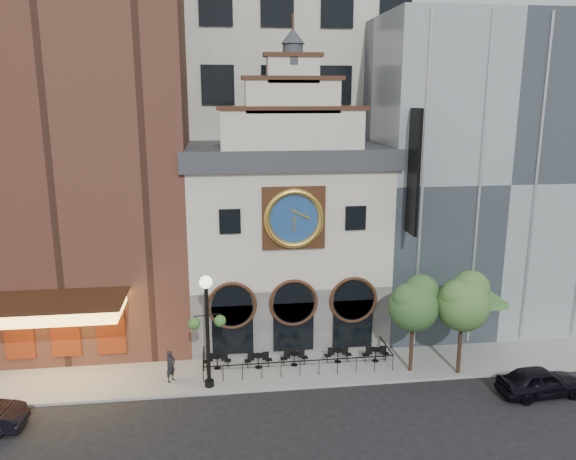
% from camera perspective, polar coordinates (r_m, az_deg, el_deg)
% --- Properties ---
extents(ground, '(120.00, 120.00, 0.00)m').
position_cam_1_polar(ground, '(31.17, 1.58, -15.88)').
color(ground, black).
rests_on(ground, ground).
extents(sidewalk, '(44.00, 5.00, 0.15)m').
position_cam_1_polar(sidewalk, '(33.32, 0.89, -13.69)').
color(sidewalk, gray).
rests_on(sidewalk, ground).
extents(clock_building, '(12.60, 8.78, 18.65)m').
position_cam_1_polar(clock_building, '(35.97, -0.29, -0.36)').
color(clock_building, '#605E5B').
rests_on(clock_building, ground).
extents(theater_building, '(14.00, 15.60, 25.00)m').
position_cam_1_polar(theater_building, '(37.91, -20.86, 8.54)').
color(theater_building, brown).
rests_on(theater_building, ground).
extents(retail_building, '(14.00, 14.40, 20.00)m').
position_cam_1_polar(retail_building, '(41.02, 17.72, 5.62)').
color(retail_building, gray).
rests_on(retail_building, ground).
extents(office_tower, '(20.00, 16.00, 40.00)m').
position_cam_1_polar(office_tower, '(47.29, -2.25, 19.16)').
color(office_tower, beige).
rests_on(office_tower, ground).
extents(cafe_railing, '(10.60, 2.60, 0.90)m').
position_cam_1_polar(cafe_railing, '(33.08, 0.89, -12.88)').
color(cafe_railing, black).
rests_on(cafe_railing, sidewalk).
extents(bistro_0, '(1.58, 0.68, 0.90)m').
position_cam_1_polar(bistro_0, '(32.99, -7.21, -13.04)').
color(bistro_0, black).
rests_on(bistro_0, sidewalk).
extents(bistro_1, '(1.58, 0.68, 0.90)m').
position_cam_1_polar(bistro_1, '(32.87, -3.04, -13.05)').
color(bistro_1, black).
rests_on(bistro_1, sidewalk).
extents(bistro_2, '(1.58, 0.68, 0.90)m').
position_cam_1_polar(bistro_2, '(33.08, 0.63, -12.85)').
color(bistro_2, black).
rests_on(bistro_2, sidewalk).
extents(bistro_3, '(1.58, 0.68, 0.90)m').
position_cam_1_polar(bistro_3, '(33.56, 5.09, -12.50)').
color(bistro_3, black).
rests_on(bistro_3, sidewalk).
extents(bistro_4, '(1.58, 0.68, 0.90)m').
position_cam_1_polar(bistro_4, '(33.93, 8.89, -12.32)').
color(bistro_4, black).
rests_on(bistro_4, sidewalk).
extents(car_right, '(4.64, 2.11, 1.54)m').
position_cam_1_polar(car_right, '(33.05, 24.29, -13.85)').
color(car_right, black).
rests_on(car_right, ground).
extents(pedestrian, '(0.72, 0.77, 1.77)m').
position_cam_1_polar(pedestrian, '(31.88, -11.84, -13.38)').
color(pedestrian, black).
rests_on(pedestrian, sidewalk).
extents(lamppost, '(1.97, 0.82, 6.19)m').
position_cam_1_polar(lamppost, '(29.80, -8.22, -8.95)').
color(lamppost, black).
rests_on(lamppost, sidewalk).
extents(tree_left, '(2.87, 2.77, 5.53)m').
position_cam_1_polar(tree_left, '(31.89, 12.72, -7.19)').
color(tree_left, '#382619').
rests_on(tree_left, sidewalk).
extents(tree_right, '(3.03, 2.92, 5.84)m').
position_cam_1_polar(tree_right, '(32.25, 17.42, -6.83)').
color(tree_right, '#382619').
rests_on(tree_right, sidewalk).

